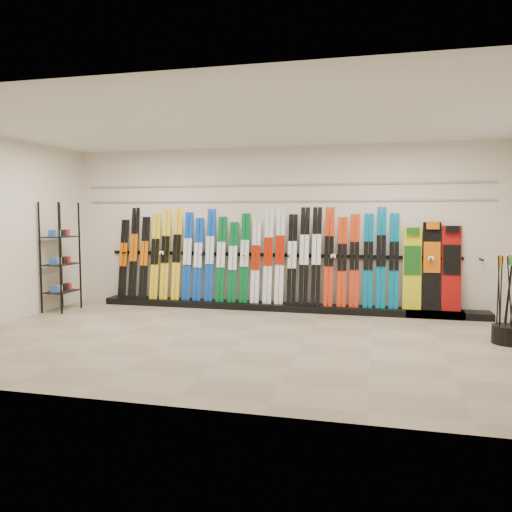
# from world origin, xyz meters

# --- Properties ---
(floor) EXTENTS (8.00, 8.00, 0.00)m
(floor) POSITION_xyz_m (0.00, 0.00, 0.00)
(floor) COLOR gray
(floor) RESTS_ON ground
(back_wall) EXTENTS (8.00, 0.00, 8.00)m
(back_wall) POSITION_xyz_m (0.00, 2.50, 1.50)
(back_wall) COLOR beige
(back_wall) RESTS_ON floor
(ceiling) EXTENTS (8.00, 8.00, 0.00)m
(ceiling) POSITION_xyz_m (0.00, 0.00, 3.00)
(ceiling) COLOR silver
(ceiling) RESTS_ON back_wall
(ski_rack_base) EXTENTS (8.00, 0.40, 0.12)m
(ski_rack_base) POSITION_xyz_m (0.22, 2.28, 0.06)
(ski_rack_base) COLOR black
(ski_rack_base) RESTS_ON floor
(skis) EXTENTS (5.36, 0.30, 1.83)m
(skis) POSITION_xyz_m (-0.43, 2.36, 0.96)
(skis) COLOR black
(skis) RESTS_ON ski_rack_base
(snowboards) EXTENTS (0.95, 0.23, 1.51)m
(snowboards) POSITION_xyz_m (2.77, 2.35, 0.85)
(snowboards) COLOR gold
(snowboards) RESTS_ON ski_rack_base
(accessory_rack) EXTENTS (0.40, 0.60, 1.97)m
(accessory_rack) POSITION_xyz_m (-3.75, 1.33, 0.99)
(accessory_rack) COLOR black
(accessory_rack) RESTS_ON floor
(pole_bin) EXTENTS (0.42, 0.42, 0.25)m
(pole_bin) POSITION_xyz_m (3.60, 0.65, 0.12)
(pole_bin) COLOR black
(pole_bin) RESTS_ON floor
(ski_poles) EXTENTS (0.38, 0.31, 1.18)m
(ski_poles) POSITION_xyz_m (3.59, 0.68, 0.61)
(ski_poles) COLOR black
(ski_poles) RESTS_ON pole_bin
(slatwall_rail_0) EXTENTS (7.60, 0.02, 0.03)m
(slatwall_rail_0) POSITION_xyz_m (0.00, 2.48, 2.00)
(slatwall_rail_0) COLOR gray
(slatwall_rail_0) RESTS_ON back_wall
(slatwall_rail_1) EXTENTS (7.60, 0.02, 0.03)m
(slatwall_rail_1) POSITION_xyz_m (0.00, 2.48, 2.30)
(slatwall_rail_1) COLOR gray
(slatwall_rail_1) RESTS_ON back_wall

